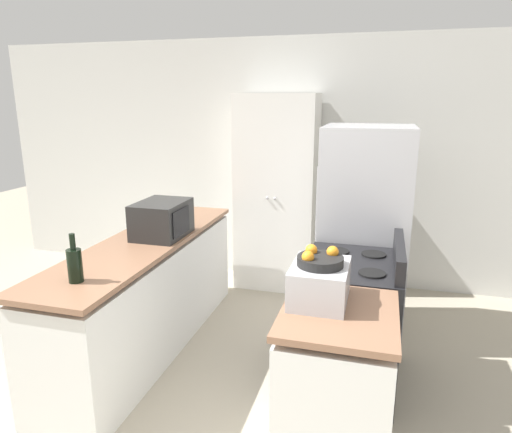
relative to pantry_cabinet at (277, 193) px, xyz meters
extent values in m
cube|color=silver|center=(0.09, 0.29, 0.29)|extent=(7.00, 0.06, 2.60)
cube|color=silver|center=(-0.71, -1.55, -0.60)|extent=(0.58, 2.30, 0.83)
cube|color=#896047|center=(-0.71, -1.55, -0.13)|extent=(0.60, 2.35, 0.04)
cube|color=silver|center=(0.88, -2.37, -0.60)|extent=(0.58, 0.69, 0.83)
cube|color=#896047|center=(0.88, -2.37, -0.13)|extent=(0.60, 0.71, 0.04)
cube|color=white|center=(0.00, 0.00, 0.00)|extent=(0.82, 0.48, 2.03)
sphere|color=#B2B2B7|center=(-0.04, -0.25, 0.00)|extent=(0.03, 0.03, 0.03)
sphere|color=#B2B2B7|center=(0.04, -0.25, 0.00)|extent=(0.03, 0.03, 0.03)
cube|color=black|center=(0.90, -1.60, -0.56)|extent=(0.64, 0.78, 0.91)
cube|color=black|center=(0.58, -1.60, -0.67)|extent=(0.02, 0.68, 0.50)
cube|color=black|center=(1.19, -1.60, -0.03)|extent=(0.06, 0.74, 0.16)
cylinder|color=black|center=(0.78, -1.79, -0.10)|extent=(0.17, 0.17, 0.01)
cylinder|color=black|center=(0.78, -1.42, -0.10)|extent=(0.17, 0.17, 0.01)
cylinder|color=black|center=(1.03, -1.79, -0.10)|extent=(0.17, 0.17, 0.01)
cylinder|color=black|center=(1.03, -1.42, -0.10)|extent=(0.17, 0.17, 0.01)
cube|color=#B7B7BC|center=(0.94, -0.80, -0.13)|extent=(0.70, 0.74, 1.77)
cylinder|color=gray|center=(0.57, -1.01, -0.04)|extent=(0.02, 0.02, 0.97)
cube|color=black|center=(-0.61, -1.40, 0.03)|extent=(0.36, 0.47, 0.28)
cube|color=black|center=(-0.43, -1.43, 0.03)|extent=(0.01, 0.29, 0.20)
cylinder|color=black|center=(-0.68, -2.39, -0.01)|extent=(0.09, 0.09, 0.20)
cylinder|color=black|center=(-0.68, -2.39, 0.15)|extent=(0.03, 0.03, 0.10)
cube|color=#B2B2B7|center=(0.76, -2.27, 0.00)|extent=(0.30, 0.40, 0.21)
cube|color=black|center=(0.61, -2.27, 0.00)|extent=(0.01, 0.28, 0.12)
cylinder|color=black|center=(0.76, -2.27, 0.13)|extent=(0.25, 0.25, 0.05)
sphere|color=orange|center=(0.82, -2.22, 0.16)|extent=(0.07, 0.07, 0.07)
sphere|color=orange|center=(0.71, -2.22, 0.16)|extent=(0.07, 0.07, 0.07)
sphere|color=orange|center=(0.71, -2.33, 0.16)|extent=(0.07, 0.07, 0.07)
camera|label=1|loc=(1.05, -4.57, 0.96)|focal=32.00mm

